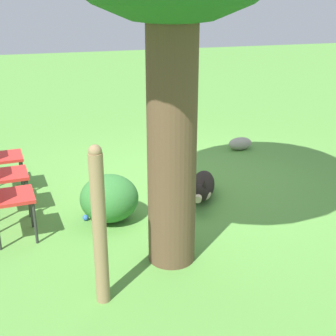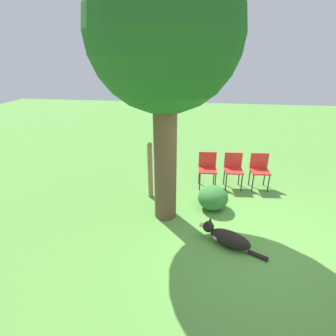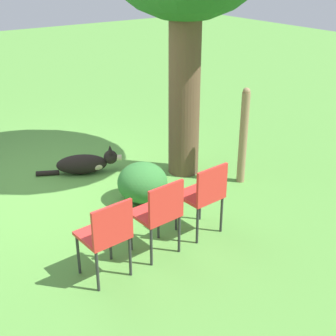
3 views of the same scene
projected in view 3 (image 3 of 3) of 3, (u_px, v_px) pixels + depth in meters
name	position (u px, v px, depth m)	size (l,w,h in m)	color
ground_plane	(72.00, 183.00, 6.64)	(30.00, 30.00, 0.00)	#56933D
dog	(86.00, 164.00, 6.89)	(0.66, 1.16, 0.40)	black
fence_post	(243.00, 136.00, 6.42)	(0.11, 0.11, 1.37)	#937551
red_chair_0	(107.00, 233.00, 4.49)	(0.45, 0.47, 0.88)	red
red_chair_1	(159.00, 211.00, 4.86)	(0.45, 0.47, 0.88)	red
red_chair_2	(204.00, 193.00, 5.24)	(0.45, 0.47, 0.88)	red
tennis_ball	(151.00, 207.00, 5.95)	(0.07, 0.07, 0.07)	blue
low_shrub	(142.00, 182.00, 6.08)	(0.65, 0.65, 0.52)	#337533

